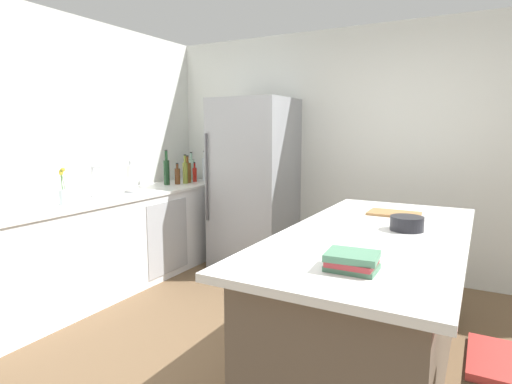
% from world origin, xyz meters
% --- Properties ---
extents(ground_plane, '(7.20, 7.20, 0.00)m').
position_xyz_m(ground_plane, '(0.00, 0.00, 0.00)').
color(ground_plane, brown).
extents(wall_rear, '(6.00, 0.10, 2.60)m').
position_xyz_m(wall_rear, '(0.00, 2.25, 1.30)').
color(wall_rear, silver).
rests_on(wall_rear, ground_plane).
extents(wall_left, '(0.10, 6.00, 2.60)m').
position_xyz_m(wall_left, '(-2.45, 0.00, 1.30)').
color(wall_left, silver).
rests_on(wall_left, ground_plane).
extents(counter_run_left, '(0.67, 2.98, 0.92)m').
position_xyz_m(counter_run_left, '(-2.08, 0.63, 0.46)').
color(counter_run_left, white).
rests_on(counter_run_left, ground_plane).
extents(kitchen_island, '(1.02, 2.23, 0.93)m').
position_xyz_m(kitchen_island, '(0.49, 0.27, 0.47)').
color(kitchen_island, brown).
rests_on(kitchen_island, ground_plane).
extents(refrigerator, '(0.81, 0.78, 1.88)m').
position_xyz_m(refrigerator, '(-1.21, 1.82, 0.94)').
color(refrigerator, '#93969B').
rests_on(refrigerator, ground_plane).
extents(sink_faucet, '(0.15, 0.05, 0.30)m').
position_xyz_m(sink_faucet, '(-2.13, 0.41, 1.07)').
color(sink_faucet, silver).
rests_on(sink_faucet, counter_run_left).
extents(flower_vase, '(0.09, 0.09, 0.31)m').
position_xyz_m(flower_vase, '(-2.02, 0.01, 1.01)').
color(flower_vase, silver).
rests_on(flower_vase, counter_run_left).
extents(paper_towel_roll, '(0.14, 0.14, 0.31)m').
position_xyz_m(paper_towel_roll, '(-2.07, 0.81, 1.05)').
color(paper_towel_roll, gray).
rests_on(paper_towel_roll, counter_run_left).
extents(soda_bottle, '(0.07, 0.07, 0.37)m').
position_xyz_m(soda_bottle, '(-2.00, 2.00, 1.07)').
color(soda_bottle, silver).
rests_on(soda_bottle, counter_run_left).
extents(gin_bottle, '(0.07, 0.07, 0.35)m').
position_xyz_m(gin_bottle, '(-2.14, 1.91, 1.05)').
color(gin_bottle, '#8CB79E').
rests_on(gin_bottle, counter_run_left).
extents(hot_sauce_bottle, '(0.05, 0.05, 0.24)m').
position_xyz_m(hot_sauce_bottle, '(-2.02, 1.82, 1.01)').
color(hot_sauce_bottle, red).
rests_on(hot_sauce_bottle, counter_run_left).
extents(whiskey_bottle, '(0.08, 0.08, 0.32)m').
position_xyz_m(whiskey_bottle, '(-2.05, 1.71, 1.04)').
color(whiskey_bottle, brown).
rests_on(whiskey_bottle, counter_run_left).
extents(olive_oil_bottle, '(0.06, 0.06, 0.34)m').
position_xyz_m(olive_oil_bottle, '(-2.02, 1.62, 1.05)').
color(olive_oil_bottle, olive).
rests_on(olive_oil_bottle, counter_run_left).
extents(syrup_bottle, '(0.06, 0.06, 0.24)m').
position_xyz_m(syrup_bottle, '(-2.06, 1.53, 1.02)').
color(syrup_bottle, '#5B3319').
rests_on(syrup_bottle, counter_run_left).
extents(wine_bottle, '(0.07, 0.07, 0.40)m').
position_xyz_m(wine_bottle, '(-2.12, 1.42, 1.08)').
color(wine_bottle, '#19381E').
rests_on(wine_bottle, counter_run_left).
extents(cookbook_stack, '(0.24, 0.20, 0.08)m').
position_xyz_m(cookbook_stack, '(0.56, -0.48, 0.97)').
color(cookbook_stack, '#4C7F60').
rests_on(cookbook_stack, kitchen_island).
extents(mixing_bowl, '(0.20, 0.20, 0.09)m').
position_xyz_m(mixing_bowl, '(0.65, 0.41, 0.97)').
color(mixing_bowl, black).
rests_on(mixing_bowl, kitchen_island).
extents(cutting_board, '(0.36, 0.23, 0.02)m').
position_xyz_m(cutting_board, '(0.49, 0.86, 0.94)').
color(cutting_board, '#9E7042').
rests_on(cutting_board, kitchen_island).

